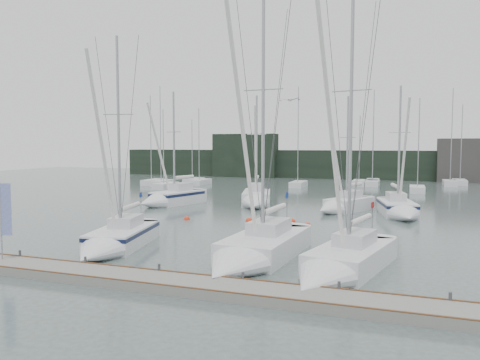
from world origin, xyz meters
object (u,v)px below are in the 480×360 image
at_px(sailboat_near_center, 251,254).
at_px(buoy_d, 292,222).
at_px(sailboat_near_right, 337,266).
at_px(dock_banner, 4,214).
at_px(buoy_b, 308,226).
at_px(sailboat_near_left, 112,242).
at_px(sailboat_mid_c, 341,206).
at_px(sailboat_mid_a, 168,199).
at_px(sailboat_mid_d, 400,210).
at_px(buoy_c, 187,219).
at_px(sailboat_mid_b, 256,200).
at_px(buoy_a, 249,221).

distance_m(sailboat_near_center, buoy_d, 13.29).
distance_m(sailboat_near_right, dock_banner, 16.26).
bearing_deg(buoy_b, sailboat_near_left, -126.09).
bearing_deg(sailboat_mid_c, sailboat_mid_a, -151.76).
distance_m(sailboat_near_center, sailboat_mid_d, 20.06).
bearing_deg(sailboat_near_center, buoy_c, 132.31).
bearing_deg(sailboat_mid_b, buoy_b, -68.60).
bearing_deg(buoy_d, dock_banner, -119.92).
distance_m(sailboat_near_right, buoy_b, 13.60).
height_order(sailboat_near_right, buoy_d, sailboat_near_right).
xyz_separation_m(buoy_b, buoy_c, (-9.84, -0.31, 0.00)).
xyz_separation_m(sailboat_near_right, buoy_c, (-13.84, 12.67, -0.52)).
distance_m(sailboat_mid_a, buoy_b, 16.95).
relative_size(dock_banner, buoy_d, 5.99).
bearing_deg(sailboat_near_left, sailboat_mid_d, 38.83).
xyz_separation_m(sailboat_near_right, dock_banner, (-15.67, -3.74, 2.16)).
height_order(sailboat_near_left, sailboat_mid_a, sailboat_near_left).
bearing_deg(buoy_b, buoy_c, -178.19).
xyz_separation_m(sailboat_mid_a, sailboat_mid_c, (16.86, 1.01, -0.11)).
bearing_deg(dock_banner, sailboat_near_center, 4.76).
distance_m(sailboat_near_left, buoy_c, 11.77).
relative_size(sailboat_mid_c, buoy_d, 17.23).
height_order(sailboat_mid_c, buoy_a, sailboat_mid_c).
xyz_separation_m(sailboat_mid_c, buoy_d, (-2.85, -6.89, -0.56)).
relative_size(sailboat_mid_b, buoy_a, 21.64).
height_order(sailboat_mid_c, dock_banner, sailboat_mid_c).
xyz_separation_m(sailboat_near_center, buoy_b, (0.44, 12.22, -0.55)).
bearing_deg(sailboat_mid_d, sailboat_near_center, -121.99).
xyz_separation_m(sailboat_near_center, sailboat_mid_a, (-15.03, 19.11, 0.11)).
height_order(sailboat_mid_d, buoy_b, sailboat_mid_d).
relative_size(sailboat_mid_b, buoy_d, 18.30).
relative_size(sailboat_near_right, buoy_c, 29.26).
bearing_deg(sailboat_mid_d, buoy_a, -163.50).
height_order(sailboat_near_left, sailboat_near_right, sailboat_near_right).
bearing_deg(sailboat_mid_b, sailboat_mid_d, -27.21).
bearing_deg(sailboat_near_right, buoy_a, 135.94).
xyz_separation_m(sailboat_mid_d, buoy_a, (-11.24, -6.09, -0.60)).
xyz_separation_m(sailboat_near_right, sailboat_mid_b, (-11.06, 22.42, 0.08)).
distance_m(sailboat_near_left, buoy_b, 14.89).
bearing_deg(sailboat_near_right, dock_banner, -153.70).
bearing_deg(sailboat_near_right, sailboat_near_center, -176.88).
bearing_deg(sailboat_mid_d, sailboat_mid_a, 167.33).
relative_size(sailboat_near_center, buoy_c, 30.62).
bearing_deg(buoy_b, sailboat_mid_d, 45.82).
bearing_deg(buoy_c, sailboat_mid_d, 23.07).
relative_size(sailboat_mid_b, dock_banner, 3.06).
bearing_deg(dock_banner, buoy_b, 37.99).
height_order(buoy_c, buoy_d, buoy_d).
bearing_deg(sailboat_mid_c, buoy_c, -119.02).
height_order(buoy_a, buoy_d, buoy_d).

